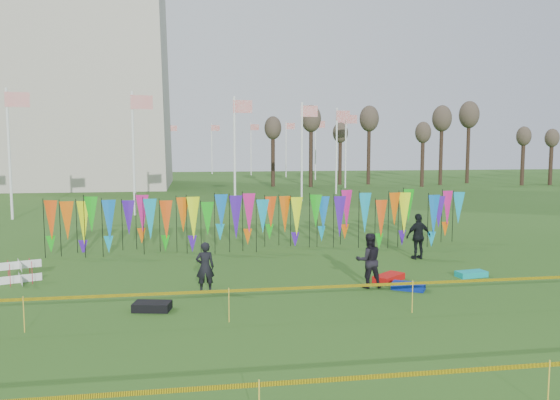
{
  "coord_description": "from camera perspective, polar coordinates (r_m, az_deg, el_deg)",
  "views": [
    {
      "loc": [
        -2.93,
        -15.45,
        4.53
      ],
      "look_at": [
        0.47,
        6.0,
        2.36
      ],
      "focal_mm": 35.0,
      "sensor_mm": 36.0,
      "label": 1
    }
  ],
  "objects": [
    {
      "name": "ground",
      "position": [
        16.37,
        1.69,
        -10.36
      ],
      "size": [
        160.0,
        160.0,
        0.0
      ],
      "primitive_type": "plane",
      "color": "#254C15",
      "rests_on": "ground"
    },
    {
      "name": "flagpole_ring",
      "position": [
        64.41,
        -18.99,
        4.94
      ],
      "size": [
        57.4,
        56.16,
        8.0
      ],
      "color": "white",
      "rests_on": "ground"
    },
    {
      "name": "banner_row",
      "position": [
        23.88,
        -1.22,
        -1.64
      ],
      "size": [
        18.64,
        0.64,
        2.36
      ],
      "color": "black",
      "rests_on": "ground"
    },
    {
      "name": "caution_tape_near",
      "position": [
        14.47,
        2.12,
        -9.33
      ],
      "size": [
        26.0,
        0.02,
        0.9
      ],
      "color": "#E1BE04",
      "rests_on": "ground"
    },
    {
      "name": "caution_tape_far",
      "position": [
        9.35,
        9.1,
        -18.04
      ],
      "size": [
        26.0,
        0.02,
        0.9
      ],
      "color": "#E1BE04",
      "rests_on": "ground"
    },
    {
      "name": "tree_line",
      "position": [
        68.98,
        21.56,
        6.68
      ],
      "size": [
        53.92,
        1.92,
        7.84
      ],
      "color": "#3D2A1E",
      "rests_on": "ground"
    },
    {
      "name": "box_kite",
      "position": [
        20.09,
        -25.52,
        -6.8
      ],
      "size": [
        0.67,
        0.67,
        0.75
      ],
      "rotation": [
        0.0,
        0.0,
        0.38
      ],
      "color": "red",
      "rests_on": "ground"
    },
    {
      "name": "person_left",
      "position": [
        17.14,
        -7.84,
        -6.96
      ],
      "size": [
        0.59,
        0.44,
        1.58
      ],
      "primitive_type": "imported",
      "rotation": [
        0.0,
        0.0,
        3.18
      ],
      "color": "black",
      "rests_on": "ground"
    },
    {
      "name": "person_mid",
      "position": [
        17.76,
        9.25,
        -6.24
      ],
      "size": [
        0.86,
        0.54,
        1.76
      ],
      "primitive_type": "imported",
      "rotation": [
        0.0,
        0.0,
        3.13
      ],
      "color": "black",
      "rests_on": "ground"
    },
    {
      "name": "person_right",
      "position": [
        22.53,
        14.27,
        -3.7
      ],
      "size": [
        1.15,
        0.76,
        1.83
      ],
      "primitive_type": "imported",
      "rotation": [
        0.0,
        0.0,
        3.29
      ],
      "color": "black",
      "rests_on": "ground"
    },
    {
      "name": "kite_bag_blue",
      "position": [
        17.89,
        13.26,
        -8.77
      ],
      "size": [
        1.13,
        0.98,
        0.21
      ],
      "primitive_type": "cube",
      "rotation": [
        0.0,
        0.0,
        -0.56
      ],
      "color": "#092496",
      "rests_on": "ground"
    },
    {
      "name": "kite_bag_red",
      "position": [
        18.85,
        11.3,
        -7.97
      ],
      "size": [
        1.29,
        1.19,
        0.22
      ],
      "primitive_type": "cube",
      "rotation": [
        0.0,
        0.0,
        0.68
      ],
      "color": "red",
      "rests_on": "ground"
    },
    {
      "name": "kite_bag_black",
      "position": [
        15.71,
        -13.22,
        -10.77
      ],
      "size": [
        1.1,
        0.77,
        0.23
      ],
      "primitive_type": "cube",
      "rotation": [
        0.0,
        0.0,
        -0.2
      ],
      "color": "black",
      "rests_on": "ground"
    },
    {
      "name": "kite_bag_teal",
      "position": [
        20.19,
        19.36,
        -7.3
      ],
      "size": [
        1.09,
        0.64,
        0.2
      ],
      "primitive_type": "cube",
      "rotation": [
        0.0,
        0.0,
        0.14
      ],
      "color": "#0CA9A8",
      "rests_on": "ground"
    }
  ]
}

